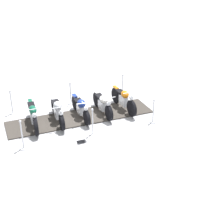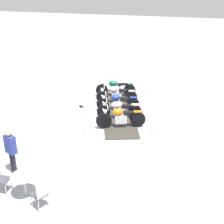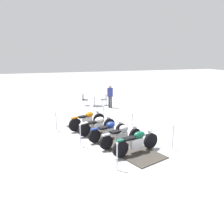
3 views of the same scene
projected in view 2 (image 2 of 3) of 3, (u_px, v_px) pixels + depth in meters
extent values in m
plane|color=#B2B2B7|center=(118.00, 110.00, 15.31)|extent=(80.00, 80.00, 0.00)
cube|color=#38332D|center=(118.00, 110.00, 15.30)|extent=(3.38, 6.24, 0.04)
cylinder|color=black|center=(102.00, 90.00, 16.93)|extent=(0.69, 0.30, 0.68)
cylinder|color=black|center=(130.00, 90.00, 16.91)|extent=(0.69, 0.30, 0.68)
cube|color=silver|center=(116.00, 89.00, 16.89)|extent=(0.63, 0.37, 0.43)
ellipsoid|color=#0F5138|center=(113.00, 83.00, 16.75)|extent=(0.60, 0.42, 0.29)
cube|color=black|center=(123.00, 84.00, 16.76)|extent=(0.59, 0.39, 0.08)
cube|color=#0F5138|center=(130.00, 84.00, 16.76)|extent=(0.40, 0.24, 0.06)
cylinder|color=silver|center=(103.00, 85.00, 16.81)|extent=(0.34, 0.16, 0.57)
cylinder|color=silver|center=(105.00, 79.00, 16.66)|extent=(0.23, 0.72, 0.04)
sphere|color=silver|center=(103.00, 83.00, 16.75)|extent=(0.18, 0.18, 0.18)
cylinder|color=black|center=(102.00, 97.00, 16.04)|extent=(0.63, 0.30, 0.62)
cylinder|color=black|center=(131.00, 97.00, 16.05)|extent=(0.63, 0.30, 0.62)
cube|color=silver|center=(117.00, 96.00, 16.01)|extent=(0.58, 0.37, 0.43)
ellipsoid|color=#B7BAC1|center=(114.00, 89.00, 15.87)|extent=(0.51, 0.44, 0.33)
cube|color=black|center=(123.00, 90.00, 15.89)|extent=(0.49, 0.41, 0.08)
cube|color=#B7BAC1|center=(132.00, 91.00, 15.91)|extent=(0.37, 0.24, 0.06)
cylinder|color=silver|center=(103.00, 92.00, 15.93)|extent=(0.26, 0.14, 0.54)
cylinder|color=silver|center=(104.00, 87.00, 15.80)|extent=(0.24, 0.71, 0.04)
sphere|color=silver|center=(102.00, 90.00, 15.88)|extent=(0.18, 0.18, 0.18)
cylinder|color=black|center=(103.00, 104.00, 15.12)|extent=(0.62, 0.32, 0.61)
cylinder|color=black|center=(133.00, 104.00, 15.20)|extent=(0.62, 0.32, 0.61)
cube|color=silver|center=(118.00, 103.00, 15.15)|extent=(0.55, 0.37, 0.35)
ellipsoid|color=navy|center=(116.00, 98.00, 15.01)|extent=(0.54, 0.46, 0.33)
cube|color=black|center=(124.00, 98.00, 15.06)|extent=(0.48, 0.41, 0.08)
cube|color=navy|center=(133.00, 98.00, 15.07)|extent=(0.37, 0.25, 0.06)
cylinder|color=silver|center=(104.00, 100.00, 15.02)|extent=(0.32, 0.17, 0.52)
cylinder|color=silver|center=(106.00, 94.00, 14.89)|extent=(0.27, 0.67, 0.04)
sphere|color=silver|center=(104.00, 97.00, 14.97)|extent=(0.18, 0.18, 0.18)
cylinder|color=black|center=(104.00, 112.00, 14.25)|extent=(0.65, 0.32, 0.64)
cylinder|color=black|center=(135.00, 111.00, 14.30)|extent=(0.65, 0.32, 0.64)
cube|color=silver|center=(119.00, 111.00, 14.26)|extent=(0.60, 0.39, 0.37)
ellipsoid|color=silver|center=(116.00, 105.00, 14.12)|extent=(0.59, 0.45, 0.30)
cube|color=black|center=(127.00, 106.00, 14.16)|extent=(0.59, 0.43, 0.08)
cube|color=silver|center=(135.00, 105.00, 14.16)|extent=(0.38, 0.25, 0.06)
cylinder|color=silver|center=(105.00, 107.00, 14.14)|extent=(0.29, 0.15, 0.55)
cylinder|color=silver|center=(107.00, 100.00, 14.00)|extent=(0.25, 0.65, 0.04)
sphere|color=silver|center=(105.00, 104.00, 14.08)|extent=(0.18, 0.18, 0.18)
cylinder|color=black|center=(104.00, 121.00, 13.31)|extent=(0.69, 0.36, 0.70)
cylinder|color=black|center=(138.00, 119.00, 13.44)|extent=(0.69, 0.36, 0.70)
cube|color=silver|center=(121.00, 119.00, 13.35)|extent=(0.56, 0.38, 0.43)
ellipsoid|color=#D16B0F|center=(118.00, 112.00, 13.20)|extent=(0.54, 0.45, 0.30)
cube|color=black|center=(128.00, 113.00, 13.26)|extent=(0.48, 0.40, 0.08)
cube|color=#D16B0F|center=(138.00, 112.00, 13.28)|extent=(0.41, 0.26, 0.06)
cylinder|color=silver|center=(106.00, 115.00, 13.20)|extent=(0.31, 0.18, 0.60)
cylinder|color=silver|center=(108.00, 107.00, 13.05)|extent=(0.27, 0.62, 0.04)
sphere|color=silver|center=(105.00, 111.00, 13.13)|extent=(0.18, 0.18, 0.18)
cylinder|color=silver|center=(90.00, 93.00, 17.59)|extent=(0.34, 0.34, 0.03)
cylinder|color=silver|center=(89.00, 84.00, 17.38)|extent=(0.05, 0.05, 1.01)
sphere|color=silver|center=(89.00, 75.00, 17.15)|extent=(0.09, 0.09, 0.09)
cylinder|color=silver|center=(87.00, 135.00, 12.88)|extent=(0.35, 0.35, 0.03)
cylinder|color=silver|center=(87.00, 126.00, 12.69)|extent=(0.05, 0.05, 0.91)
sphere|color=silver|center=(86.00, 115.00, 12.49)|extent=(0.09, 0.09, 0.09)
cylinder|color=silver|center=(140.00, 92.00, 17.72)|extent=(0.30, 0.30, 0.03)
cylinder|color=silver|center=(141.00, 84.00, 17.52)|extent=(0.05, 0.05, 0.97)
sphere|color=silver|center=(141.00, 75.00, 17.30)|extent=(0.09, 0.09, 0.09)
cylinder|color=silver|center=(156.00, 134.00, 13.02)|extent=(0.32, 0.32, 0.03)
cylinder|color=silver|center=(157.00, 124.00, 12.81)|extent=(0.05, 0.05, 0.95)
sphere|color=silver|center=(158.00, 113.00, 12.60)|extent=(0.09, 0.09, 0.09)
cylinder|color=silver|center=(89.00, 111.00, 15.24)|extent=(0.34, 0.34, 0.03)
cylinder|color=silver|center=(88.00, 102.00, 15.03)|extent=(0.05, 0.05, 0.98)
sphere|color=silver|center=(88.00, 92.00, 14.81)|extent=(0.09, 0.09, 0.09)
cylinder|color=silver|center=(147.00, 110.00, 15.37)|extent=(0.30, 0.30, 0.03)
cylinder|color=silver|center=(147.00, 101.00, 15.17)|extent=(0.05, 0.05, 0.95)
sphere|color=silver|center=(148.00, 91.00, 14.96)|extent=(0.09, 0.09, 0.09)
cube|color=#333338|center=(82.00, 106.00, 15.74)|extent=(0.30, 0.37, 0.02)
cube|color=white|center=(82.00, 104.00, 15.69)|extent=(0.33, 0.36, 0.15)
cylinder|color=#B7B7BC|center=(26.00, 195.00, 9.35)|extent=(0.44, 0.44, 0.02)
cylinder|color=#B7B7BC|center=(25.00, 186.00, 9.20)|extent=(0.07, 0.07, 0.71)
cylinder|color=#B7B7BC|center=(24.00, 176.00, 9.05)|extent=(0.80, 0.80, 0.03)
cylinder|color=#B7B7BC|center=(32.00, 201.00, 8.79)|extent=(0.03, 0.03, 0.45)
cylinder|color=#B7B7BC|center=(41.00, 195.00, 9.02)|extent=(0.03, 0.03, 0.45)
cylinder|color=#B7B7BC|center=(39.00, 207.00, 8.59)|extent=(0.03, 0.03, 0.45)
cylinder|color=#B7B7BC|center=(48.00, 201.00, 8.82)|extent=(0.03, 0.03, 0.45)
cube|color=#3F3F47|center=(39.00, 194.00, 8.70)|extent=(0.53, 0.53, 0.04)
cube|color=#B7B7BC|center=(42.00, 190.00, 8.49)|extent=(0.20, 0.37, 0.45)
cylinder|color=#B7B7BC|center=(12.00, 184.00, 9.54)|extent=(0.03, 0.03, 0.45)
cylinder|color=#B7B7BC|center=(6.00, 190.00, 9.24)|extent=(0.03, 0.03, 0.45)
cylinder|color=#B7B7BC|center=(2.00, 182.00, 9.61)|extent=(0.03, 0.03, 0.45)
cube|color=#3F3F47|center=(3.00, 180.00, 9.32)|extent=(0.42, 0.42, 0.04)
cylinder|color=#23232D|center=(12.00, 163.00, 10.25)|extent=(0.12, 0.12, 0.86)
cylinder|color=#23232D|center=(15.00, 164.00, 10.17)|extent=(0.12, 0.12, 0.86)
cube|color=navy|center=(10.00, 144.00, 9.90)|extent=(0.45, 0.35, 0.65)
sphere|color=tan|center=(8.00, 133.00, 9.72)|extent=(0.22, 0.22, 0.22)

